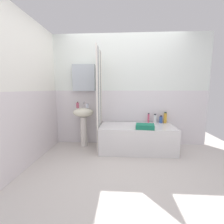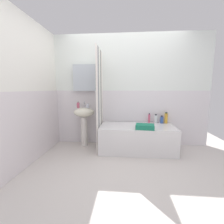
% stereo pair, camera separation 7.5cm
% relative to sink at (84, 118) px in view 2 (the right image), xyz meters
% --- Properties ---
extents(ground_plane, '(4.80, 5.60, 0.04)m').
position_rel_sink_xyz_m(ground_plane, '(0.87, -1.03, -0.64)').
color(ground_plane, beige).
extents(wall_back_tiled, '(3.60, 0.18, 2.40)m').
position_rel_sink_xyz_m(wall_back_tiled, '(0.82, 0.23, 0.52)').
color(wall_back_tiled, white).
rests_on(wall_back_tiled, ground_plane).
extents(wall_left_tiled, '(0.07, 1.81, 2.40)m').
position_rel_sink_xyz_m(wall_left_tiled, '(-0.70, -0.69, 0.50)').
color(wall_left_tiled, white).
rests_on(wall_left_tiled, ground_plane).
extents(sink, '(0.44, 0.34, 0.84)m').
position_rel_sink_xyz_m(sink, '(0.00, 0.00, 0.00)').
color(sink, silver).
rests_on(sink, ground_plane).
extents(faucet, '(0.03, 0.12, 0.12)m').
position_rel_sink_xyz_m(faucet, '(0.00, 0.08, 0.29)').
color(faucet, silver).
rests_on(faucet, sink).
extents(soap_dispenser, '(0.06, 0.06, 0.13)m').
position_rel_sink_xyz_m(soap_dispenser, '(-0.11, -0.04, 0.28)').
color(soap_dispenser, '#C1536D').
rests_on(soap_dispenser, sink).
extents(toothbrush_cup, '(0.06, 0.06, 0.09)m').
position_rel_sink_xyz_m(toothbrush_cup, '(0.09, -0.02, 0.27)').
color(toothbrush_cup, silver).
rests_on(toothbrush_cup, sink).
extents(bathtub, '(1.47, 0.72, 0.51)m').
position_rel_sink_xyz_m(bathtub, '(1.12, -0.17, -0.36)').
color(bathtub, silver).
rests_on(bathtub, ground_plane).
extents(shower_curtain, '(0.01, 0.72, 2.00)m').
position_rel_sink_xyz_m(shower_curtain, '(0.38, -0.17, 0.38)').
color(shower_curtain, white).
rests_on(shower_curtain, ground_plane).
extents(lotion_bottle, '(0.07, 0.07, 0.24)m').
position_rel_sink_xyz_m(lotion_bottle, '(1.76, 0.12, 0.00)').
color(lotion_bottle, gold).
rests_on(lotion_bottle, bathtub).
extents(shampoo_bottle, '(0.06, 0.06, 0.16)m').
position_rel_sink_xyz_m(shampoo_bottle, '(1.67, 0.11, -0.03)').
color(shampoo_bottle, '#3458A2').
rests_on(shampoo_bottle, bathtub).
extents(conditioner_bottle, '(0.07, 0.07, 0.19)m').
position_rel_sink_xyz_m(conditioner_bottle, '(1.54, 0.12, -0.02)').
color(conditioner_bottle, white).
rests_on(conditioner_bottle, bathtub).
extents(body_wash_bottle, '(0.04, 0.04, 0.21)m').
position_rel_sink_xyz_m(body_wash_bottle, '(1.40, 0.13, -0.01)').
color(body_wash_bottle, '#CE4F6E').
rests_on(body_wash_bottle, bathtub).
extents(towel_folded, '(0.36, 0.27, 0.08)m').
position_rel_sink_xyz_m(towel_folded, '(1.25, -0.40, -0.07)').
color(towel_folded, '#1E785A').
rests_on(towel_folded, bathtub).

